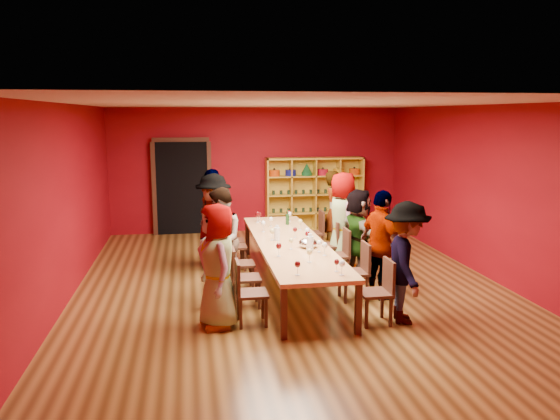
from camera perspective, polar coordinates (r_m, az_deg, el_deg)
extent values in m
cube|color=#503215|center=(9.25, 1.09, -7.93)|extent=(7.10, 9.10, 0.02)
cube|color=maroon|center=(13.32, -2.45, 4.22)|extent=(7.10, 0.02, 3.00)
cube|color=maroon|center=(4.64, 11.50, -6.88)|extent=(7.10, 0.02, 3.00)
cube|color=maroon|center=(8.95, -21.55, 0.72)|extent=(0.02, 9.10, 3.00)
cube|color=maroon|center=(10.14, 21.02, 1.76)|extent=(0.02, 9.10, 3.00)
cube|color=silver|center=(8.80, 1.16, 11.13)|extent=(7.10, 9.10, 0.02)
cube|color=tan|center=(9.05, 1.11, -3.53)|extent=(1.10, 4.50, 0.06)
cube|color=#321810|center=(7.03, 0.41, -10.73)|extent=(0.08, 0.08, 0.69)
cube|color=#321810|center=(11.16, -3.43, -2.93)|extent=(0.08, 0.08, 0.69)
cube|color=#321810|center=(7.25, 8.18, -10.18)|extent=(0.08, 0.08, 0.69)
cube|color=#321810|center=(11.30, 1.52, -2.75)|extent=(0.08, 0.08, 0.69)
cube|color=black|center=(13.20, -10.19, 2.27)|extent=(1.20, 0.14, 2.20)
cube|color=#321810|center=(13.03, -10.34, 7.24)|extent=(1.32, 0.06, 0.10)
cube|color=#321810|center=(13.16, -13.02, 2.14)|extent=(0.10, 0.06, 2.20)
cube|color=#321810|center=(13.14, -7.35, 2.31)|extent=(0.10, 0.06, 2.20)
cube|color=gold|center=(13.20, -1.36, 1.54)|extent=(0.04, 0.40, 1.80)
cube|color=gold|center=(13.73, 8.44, 1.76)|extent=(0.04, 0.40, 1.80)
cube|color=gold|center=(13.32, 3.67, 5.41)|extent=(2.40, 0.40, 0.04)
cube|color=gold|center=(13.57, 3.59, -2.02)|extent=(2.40, 0.40, 0.04)
cube|color=gold|center=(13.60, 3.45, 1.78)|extent=(2.40, 0.02, 1.80)
cube|color=gold|center=(13.49, 3.61, -0.23)|extent=(2.36, 0.38, 0.03)
cube|color=gold|center=(13.42, 3.63, 1.66)|extent=(2.36, 0.38, 0.03)
cube|color=gold|center=(13.36, 3.65, 3.57)|extent=(2.36, 0.38, 0.03)
cube|color=gold|center=(13.29, 1.11, 1.60)|extent=(0.03, 0.38, 1.76)
cube|color=gold|center=(13.42, 3.63, 1.66)|extent=(0.03, 0.38, 1.76)
cube|color=gold|center=(13.56, 6.10, 1.72)|extent=(0.03, 0.38, 1.76)
cylinder|color=#D1480C|center=(13.16, -0.60, 3.89)|extent=(0.26, 0.26, 0.15)
sphere|color=black|center=(13.15, -0.60, 4.30)|extent=(0.05, 0.05, 0.05)
cylinder|color=navy|center=(13.23, 1.12, 3.92)|extent=(0.26, 0.26, 0.15)
sphere|color=black|center=(13.22, 1.12, 4.33)|extent=(0.05, 0.05, 0.05)
cylinder|color=#165B2F|center=(13.31, 2.82, 3.79)|extent=(0.26, 0.26, 0.08)
cone|color=#165B2F|center=(13.29, 2.82, 4.44)|extent=(0.24, 0.24, 0.22)
cylinder|color=#B3142F|center=(13.40, 4.49, 3.97)|extent=(0.26, 0.26, 0.15)
sphere|color=black|center=(13.39, 4.50, 4.37)|extent=(0.05, 0.05, 0.05)
cylinder|color=#C38F17|center=(13.50, 6.14, 3.99)|extent=(0.26, 0.26, 0.15)
sphere|color=black|center=(13.49, 6.15, 4.39)|extent=(0.05, 0.05, 0.05)
cylinder|color=#D1480C|center=(13.61, 7.77, 4.00)|extent=(0.26, 0.26, 0.15)
sphere|color=black|center=(13.60, 7.78, 4.40)|extent=(0.05, 0.05, 0.05)
cylinder|color=#1B3121|center=(13.29, -0.67, -0.08)|extent=(0.07, 0.07, 0.10)
cylinder|color=#1B3121|center=(13.31, 0.11, -0.06)|extent=(0.07, 0.07, 0.10)
cylinder|color=#1B3121|center=(13.35, 0.90, -0.04)|extent=(0.07, 0.07, 0.10)
cylinder|color=#1B3121|center=(13.38, 1.67, -0.01)|extent=(0.07, 0.07, 0.10)
cylinder|color=#1B3121|center=(13.42, 2.45, 0.01)|extent=(0.07, 0.07, 0.10)
cylinder|color=#1B3121|center=(13.46, 3.22, 0.03)|extent=(0.07, 0.07, 0.10)
cylinder|color=#1B3121|center=(13.50, 3.99, 0.05)|extent=(0.07, 0.07, 0.10)
cylinder|color=#1B3121|center=(13.54, 4.75, 0.08)|extent=(0.07, 0.07, 0.10)
cylinder|color=#1B3121|center=(13.59, 5.50, 0.10)|extent=(0.07, 0.07, 0.10)
cylinder|color=#1B3121|center=(13.64, 6.26, 0.12)|extent=(0.07, 0.07, 0.10)
cylinder|color=#1B3121|center=(13.69, 7.00, 0.14)|extent=(0.07, 0.07, 0.10)
cylinder|color=#1B3121|center=(13.74, 7.74, 0.16)|extent=(0.07, 0.07, 0.10)
cylinder|color=#1B3121|center=(13.21, -0.68, 1.84)|extent=(0.07, 0.07, 0.10)
cylinder|color=#1B3121|center=(13.24, 0.11, 1.86)|extent=(0.07, 0.07, 0.10)
cylinder|color=#1B3121|center=(13.28, 0.90, 1.88)|extent=(0.07, 0.07, 0.10)
cylinder|color=#1B3121|center=(13.31, 1.68, 1.89)|extent=(0.07, 0.07, 0.10)
cylinder|color=#1B3121|center=(13.35, 2.46, 1.91)|extent=(0.07, 0.07, 0.10)
cylinder|color=#1B3121|center=(13.39, 3.24, 1.93)|extent=(0.07, 0.07, 0.10)
cylinder|color=#1B3121|center=(13.43, 4.01, 1.95)|extent=(0.07, 0.07, 0.10)
cylinder|color=#1B3121|center=(13.47, 4.78, 1.96)|extent=(0.07, 0.07, 0.10)
cylinder|color=#1B3121|center=(13.52, 5.54, 1.98)|extent=(0.07, 0.07, 0.10)
cylinder|color=#1B3121|center=(13.57, 6.29, 1.99)|extent=(0.07, 0.07, 0.10)
cylinder|color=#1B3121|center=(13.62, 7.04, 2.01)|extent=(0.07, 0.07, 0.10)
cylinder|color=#1B3121|center=(13.67, 7.78, 2.02)|extent=(0.07, 0.07, 0.10)
cube|color=#321810|center=(7.50, -2.96, -8.72)|extent=(0.42, 0.42, 0.04)
cube|color=#321810|center=(7.41, -4.45, -7.02)|extent=(0.04, 0.40, 0.44)
cube|color=#321810|center=(7.40, -4.12, -10.84)|extent=(0.04, 0.04, 0.41)
cube|color=#321810|center=(7.44, -1.46, -10.71)|extent=(0.04, 0.04, 0.41)
cube|color=#321810|center=(7.72, -4.36, -9.95)|extent=(0.04, 0.04, 0.41)
cube|color=#321810|center=(7.75, -1.82, -9.84)|extent=(0.04, 0.04, 0.41)
imported|color=#5886B5|center=(7.34, -6.53, -5.82)|extent=(0.61, 0.90, 1.68)
cube|color=#321810|center=(8.18, -3.54, -7.12)|extent=(0.42, 0.42, 0.04)
cube|color=#321810|center=(8.10, -4.90, -5.55)|extent=(0.04, 0.40, 0.44)
cube|color=#321810|center=(8.07, -4.61, -9.04)|extent=(0.04, 0.04, 0.41)
cube|color=#321810|center=(8.11, -2.19, -8.94)|extent=(0.04, 0.04, 0.41)
cube|color=#321810|center=(8.39, -4.81, -8.30)|extent=(0.04, 0.04, 0.41)
cube|color=#321810|center=(8.43, -2.48, -8.20)|extent=(0.04, 0.04, 0.41)
imported|color=#131B34|center=(8.06, -6.74, -5.03)|extent=(0.55, 0.65, 1.51)
cube|color=#321810|center=(8.94, -4.08, -5.63)|extent=(0.42, 0.42, 0.04)
cube|color=#321810|center=(8.87, -5.32, -4.18)|extent=(0.04, 0.40, 0.44)
cube|color=#321810|center=(8.83, -5.06, -7.38)|extent=(0.04, 0.04, 0.41)
cube|color=#321810|center=(8.86, -2.85, -7.29)|extent=(0.04, 0.04, 0.41)
cube|color=#321810|center=(9.15, -5.23, -6.75)|extent=(0.04, 0.04, 0.41)
cube|color=#321810|center=(9.18, -3.10, -6.66)|extent=(0.04, 0.04, 0.41)
imported|color=#5079A6|center=(8.82, -6.24, -3.12)|extent=(0.54, 0.87, 1.69)
cube|color=#321810|center=(10.10, -4.73, -3.83)|extent=(0.42, 0.42, 0.04)
cube|color=#321810|center=(10.03, -5.83, -2.53)|extent=(0.04, 0.40, 0.44)
cube|color=#321810|center=(9.98, -5.60, -5.34)|extent=(0.04, 0.04, 0.41)
cube|color=#321810|center=(10.01, -3.65, -5.27)|extent=(0.04, 0.04, 0.41)
cube|color=#321810|center=(10.31, -5.73, -4.85)|extent=(0.04, 0.04, 0.41)
cube|color=#321810|center=(10.33, -3.85, -4.78)|extent=(0.04, 0.04, 0.41)
imported|color=#C6848E|center=(9.98, -6.92, -1.31)|extent=(0.85, 1.25, 1.79)
cube|color=#321810|center=(10.54, -4.94, -3.24)|extent=(0.42, 0.42, 0.04)
cube|color=#321810|center=(10.48, -5.99, -2.00)|extent=(0.04, 0.40, 0.44)
cube|color=#321810|center=(10.42, -5.78, -4.69)|extent=(0.04, 0.04, 0.41)
cube|color=#321810|center=(10.44, -3.91, -4.62)|extent=(0.04, 0.04, 0.41)
cube|color=#321810|center=(10.75, -5.90, -4.24)|extent=(0.04, 0.04, 0.41)
cube|color=#321810|center=(10.77, -4.09, -4.17)|extent=(0.04, 0.04, 0.41)
imported|color=#49494E|center=(10.42, -7.02, -0.71)|extent=(0.84, 1.18, 1.83)
cube|color=#321810|center=(7.63, 9.89, -8.53)|extent=(0.42, 0.42, 0.04)
cube|color=#321810|center=(7.62, 11.31, -6.71)|extent=(0.04, 0.40, 0.44)
cube|color=#321810|center=(7.50, 9.03, -10.66)|extent=(0.04, 0.04, 0.41)
cube|color=#321810|center=(7.61, 11.50, -10.43)|extent=(0.04, 0.04, 0.41)
cube|color=#321810|center=(7.80, 8.23, -9.81)|extent=(0.04, 0.04, 0.41)
cube|color=#321810|center=(7.91, 10.61, -9.61)|extent=(0.04, 0.04, 0.41)
imported|color=#161B3C|center=(7.66, 13.06, -5.36)|extent=(0.67, 1.16, 1.68)
cube|color=#321810|center=(8.52, 7.68, -6.48)|extent=(0.42, 0.42, 0.04)
cube|color=#321810|center=(8.52, 8.95, -4.85)|extent=(0.04, 0.40, 0.44)
cube|color=#321810|center=(8.39, 6.87, -8.35)|extent=(0.04, 0.04, 0.41)
cube|color=#321810|center=(8.49, 9.10, -8.18)|extent=(0.04, 0.04, 0.41)
cube|color=#321810|center=(8.70, 6.24, -7.66)|extent=(0.04, 0.04, 0.41)
cube|color=#321810|center=(8.79, 8.39, -7.52)|extent=(0.04, 0.04, 0.41)
imported|color=#141537|center=(8.55, 10.54, -3.60)|extent=(0.71, 1.08, 1.70)
cube|color=#321810|center=(9.48, 5.84, -4.75)|extent=(0.42, 0.42, 0.04)
cube|color=#321810|center=(9.48, 6.97, -3.29)|extent=(0.04, 0.40, 0.44)
cube|color=#321810|center=(9.34, 5.08, -6.40)|extent=(0.04, 0.04, 0.41)
cube|color=#321810|center=(9.43, 7.09, -6.28)|extent=(0.04, 0.04, 0.41)
cube|color=#321810|center=(9.66, 4.57, -5.84)|extent=(0.04, 0.04, 0.41)
cube|color=#321810|center=(9.75, 6.52, -5.73)|extent=(0.04, 0.04, 0.41)
imported|color=#5574B0|center=(9.51, 8.20, -2.51)|extent=(0.62, 1.51, 1.59)
cube|color=#321810|center=(10.17, 4.75, -3.73)|extent=(0.42, 0.42, 0.04)
cube|color=#321810|center=(10.16, 5.81, -2.37)|extent=(0.04, 0.40, 0.44)
cube|color=#321810|center=(10.02, 4.03, -5.25)|extent=(0.04, 0.04, 0.41)
cube|color=#321810|center=(10.11, 5.91, -5.15)|extent=(0.04, 0.04, 0.41)
cube|color=#321810|center=(10.34, 3.59, -4.76)|extent=(0.04, 0.04, 0.41)
cube|color=#321810|center=(10.42, 5.42, -4.67)|extent=(0.04, 0.04, 0.41)
imported|color=pink|center=(10.15, 6.56, -1.10)|extent=(0.53, 0.90, 1.79)
cube|color=#321810|center=(11.19, 3.40, -2.45)|extent=(0.42, 0.42, 0.04)
cube|color=#321810|center=(11.18, 4.36, -1.21)|extent=(0.04, 0.40, 0.44)
cube|color=#321810|center=(11.04, 2.72, -3.81)|extent=(0.04, 0.04, 0.41)
cube|color=#321810|center=(11.12, 4.44, -3.73)|extent=(0.04, 0.04, 0.41)
cube|color=#321810|center=(11.36, 2.36, -3.41)|extent=(0.04, 0.04, 0.41)
cube|color=#321810|center=(11.44, 4.03, -3.34)|extent=(0.04, 0.04, 0.41)
imported|color=#16193D|center=(11.21, 5.68, -0.25)|extent=(0.57, 0.70, 1.71)
cylinder|color=white|center=(8.98, 2.87, -3.41)|extent=(0.06, 0.06, 0.01)
cylinder|color=white|center=(8.97, 2.87, -3.05)|extent=(0.01, 0.01, 0.11)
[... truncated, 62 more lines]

